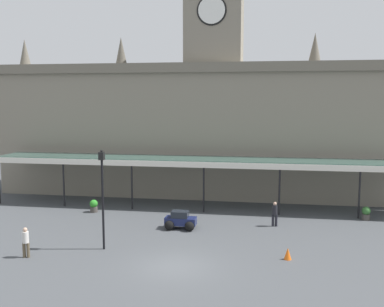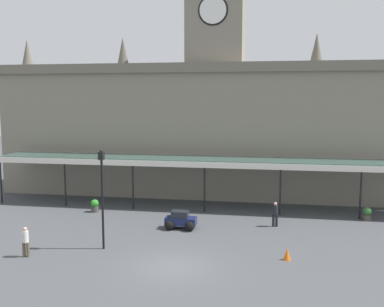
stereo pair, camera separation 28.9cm
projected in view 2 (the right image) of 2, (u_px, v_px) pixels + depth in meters
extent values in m
plane|color=#44474A|center=(174.00, 267.00, 22.67)|extent=(140.00, 140.00, 0.00)
cube|color=gray|center=(216.00, 130.00, 39.65)|extent=(38.02, 6.63, 11.48)
cube|color=#6C6558|center=(211.00, 67.00, 35.59)|extent=(38.02, 0.30, 0.80)
cube|color=gray|center=(216.00, 25.00, 38.50)|extent=(4.80, 4.80, 6.85)
cylinder|color=white|center=(213.00, 10.00, 36.00)|extent=(2.20, 0.12, 2.20)
cylinder|color=black|center=(213.00, 10.00, 36.04)|extent=(2.46, 0.06, 2.46)
cone|color=#5F594E|center=(27.00, 54.00, 41.80)|extent=(1.10, 1.10, 2.60)
cone|color=#5F594E|center=(123.00, 52.00, 40.21)|extent=(1.10, 1.10, 2.60)
cone|color=#5F594E|center=(317.00, 48.00, 37.33)|extent=(1.10, 1.10, 2.60)
cube|color=#38564C|center=(207.00, 159.00, 34.49)|extent=(33.73, 3.20, 0.16)
cube|color=silver|center=(204.00, 165.00, 32.96)|extent=(33.73, 0.12, 0.44)
cylinder|color=black|center=(1.00, 181.00, 36.16)|extent=(0.14, 0.14, 3.76)
cylinder|color=black|center=(65.00, 183.00, 35.22)|extent=(0.14, 0.14, 3.76)
cylinder|color=black|center=(133.00, 185.00, 34.27)|extent=(0.14, 0.14, 3.76)
cylinder|color=black|center=(204.00, 188.00, 33.32)|extent=(0.14, 0.14, 3.76)
cylinder|color=black|center=(280.00, 190.00, 32.37)|extent=(0.14, 0.14, 3.76)
cylinder|color=black|center=(361.00, 193.00, 31.43)|extent=(0.14, 0.14, 3.76)
cube|color=#19214C|center=(181.00, 221.00, 29.20)|extent=(2.06, 0.91, 0.50)
cube|color=#1E232B|center=(180.00, 214.00, 29.15)|extent=(1.11, 0.81, 0.42)
sphere|color=black|center=(192.00, 223.00, 29.53)|extent=(0.64, 0.64, 0.64)
sphere|color=black|center=(190.00, 226.00, 28.67)|extent=(0.64, 0.64, 0.64)
sphere|color=black|center=(172.00, 222.00, 29.77)|extent=(0.64, 0.64, 0.64)
sphere|color=black|center=(169.00, 225.00, 28.92)|extent=(0.64, 0.64, 0.64)
cylinder|color=brown|center=(24.00, 249.00, 24.01)|extent=(0.17, 0.17, 0.82)
cylinder|color=brown|center=(28.00, 249.00, 24.01)|extent=(0.17, 0.17, 0.82)
cylinder|color=silver|center=(25.00, 237.00, 23.92)|extent=(0.34, 0.34, 0.62)
sphere|color=tan|center=(25.00, 229.00, 23.87)|extent=(0.23, 0.23, 0.23)
cylinder|color=black|center=(273.00, 221.00, 29.69)|extent=(0.17, 0.17, 0.82)
cylinder|color=black|center=(277.00, 221.00, 29.69)|extent=(0.17, 0.17, 0.82)
cylinder|color=black|center=(275.00, 210.00, 29.60)|extent=(0.34, 0.34, 0.62)
sphere|color=tan|center=(275.00, 204.00, 29.55)|extent=(0.23, 0.23, 0.23)
cylinder|color=black|center=(103.00, 205.00, 25.03)|extent=(0.13, 0.13, 5.17)
cube|color=black|center=(101.00, 156.00, 24.68)|extent=(0.30, 0.30, 0.44)
sphere|color=black|center=(101.00, 151.00, 24.64)|extent=(0.14, 0.14, 0.14)
cone|color=orange|center=(287.00, 254.00, 23.58)|extent=(0.40, 0.40, 0.64)
cylinder|color=#47423D|center=(95.00, 209.00, 33.52)|extent=(0.56, 0.56, 0.42)
sphere|color=#2C8725|center=(95.00, 203.00, 33.47)|extent=(0.60, 0.60, 0.60)
cylinder|color=#47423D|center=(367.00, 217.00, 31.20)|extent=(0.56, 0.56, 0.42)
sphere|color=#32662E|center=(367.00, 211.00, 31.14)|extent=(0.60, 0.60, 0.60)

